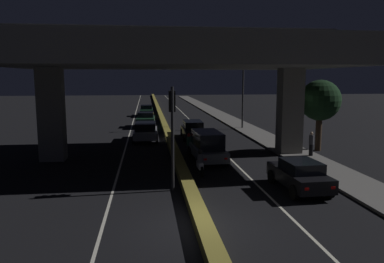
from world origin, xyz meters
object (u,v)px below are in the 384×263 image
object	(u,v)px
street_lamp	(240,78)
car_black_third	(193,129)
traffic_light_left_of_median	(172,120)
car_silver_lead_oncoming	(146,131)
car_dark_green_second_oncoming	(146,120)
pedestrian_on_sidewalk	(311,144)
motorcycle_white_filtering_near	(200,164)
car_grey_second	(208,146)
motorcycle_black_filtering_mid	(189,146)
car_black_lead	(299,175)
car_dark_green_third_oncoming	(147,111)

from	to	relation	value
street_lamp	car_black_third	world-z (taller)	street_lamp
traffic_light_left_of_median	car_silver_lead_oncoming	distance (m)	14.43
car_dark_green_second_oncoming	pedestrian_on_sidewalk	world-z (taller)	pedestrian_on_sidewalk
motorcycle_white_filtering_near	pedestrian_on_sidewalk	world-z (taller)	pedestrian_on_sidewalk
car_grey_second	car_dark_green_second_oncoming	distance (m)	17.40
car_dark_green_second_oncoming	pedestrian_on_sidewalk	size ratio (longest dim) A/B	2.55
car_black_third	motorcycle_black_filtering_mid	size ratio (longest dim) A/B	2.82
street_lamp	car_silver_lead_oncoming	bearing A→B (deg)	-148.01
car_black_lead	motorcycle_black_filtering_mid	distance (m)	9.69
car_black_lead	pedestrian_on_sidewalk	xyz separation A→B (m)	(3.69, 6.86, 0.16)
car_silver_lead_oncoming	car_dark_green_third_oncoming	bearing A→B (deg)	-178.77
traffic_light_left_of_median	car_dark_green_third_oncoming	xyz separation A→B (m)	(-1.16, 34.26, -2.54)
pedestrian_on_sidewalk	car_black_lead	bearing A→B (deg)	-118.31
pedestrian_on_sidewalk	car_dark_green_second_oncoming	bearing A→B (deg)	122.99
car_dark_green_third_oncoming	car_black_lead	bearing A→B (deg)	12.03
car_dark_green_third_oncoming	motorcycle_black_filtering_mid	size ratio (longest dim) A/B	2.78
street_lamp	car_silver_lead_oncoming	size ratio (longest dim) A/B	1.90
car_dark_green_third_oncoming	car_silver_lead_oncoming	bearing A→B (deg)	0.42
car_silver_lead_oncoming	traffic_light_left_of_median	bearing A→B (deg)	6.63
car_black_lead	car_black_third	distance (m)	15.78
car_dark_green_second_oncoming	pedestrian_on_sidewalk	bearing A→B (deg)	35.54
car_grey_second	motorcycle_white_filtering_near	bearing A→B (deg)	160.89
traffic_light_left_of_median	car_dark_green_third_oncoming	distance (m)	34.37
traffic_light_left_of_median	car_black_third	distance (m)	15.16
traffic_light_left_of_median	car_dark_green_second_oncoming	xyz separation A→B (m)	(-1.27, 22.74, -2.50)
street_lamp	car_black_lead	xyz separation A→B (m)	(-2.41, -20.88, -4.41)
motorcycle_black_filtering_mid	car_dark_green_third_oncoming	bearing A→B (deg)	9.53
street_lamp	motorcycle_white_filtering_near	xyz separation A→B (m)	(-6.58, -17.41, -4.59)
car_black_third	pedestrian_on_sidewalk	world-z (taller)	pedestrian_on_sidewalk
car_grey_second	motorcycle_black_filtering_mid	size ratio (longest dim) A/B	2.61
traffic_light_left_of_median	motorcycle_black_filtering_mid	size ratio (longest dim) A/B	2.82
car_grey_second	car_dark_green_third_oncoming	distance (m)	28.73
car_black_third	street_lamp	bearing A→B (deg)	-44.32
street_lamp	motorcycle_black_filtering_mid	world-z (taller)	street_lamp
car_black_third	motorcycle_white_filtering_near	distance (m)	12.05
street_lamp	pedestrian_on_sidewalk	xyz separation A→B (m)	(1.28, -14.03, -4.25)
car_silver_lead_oncoming	motorcycle_black_filtering_mid	bearing A→B (deg)	26.90
car_silver_lead_oncoming	pedestrian_on_sidewalk	xyz separation A→B (m)	(10.81, -8.08, 0.11)
traffic_light_left_of_median	street_lamp	size ratio (longest dim) A/B	0.55
car_black_lead	pedestrian_on_sidewalk	distance (m)	7.79
car_black_lead	pedestrian_on_sidewalk	size ratio (longest dim) A/B	2.58
motorcycle_white_filtering_near	traffic_light_left_of_median	bearing A→B (deg)	147.03
car_grey_second	car_dark_green_third_oncoming	world-z (taller)	car_grey_second
car_black_third	car_silver_lead_oncoming	distance (m)	4.07
car_silver_lead_oncoming	motorcycle_black_filtering_mid	size ratio (longest dim) A/B	2.73
car_grey_second	car_silver_lead_oncoming	world-z (taller)	car_grey_second
traffic_light_left_of_median	street_lamp	bearing A→B (deg)	67.66
car_silver_lead_oncoming	pedestrian_on_sidewalk	bearing A→B (deg)	54.76
motorcycle_white_filtering_near	motorcycle_black_filtering_mid	size ratio (longest dim) A/B	1.14
car_black_third	motorcycle_white_filtering_near	size ratio (longest dim) A/B	2.46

